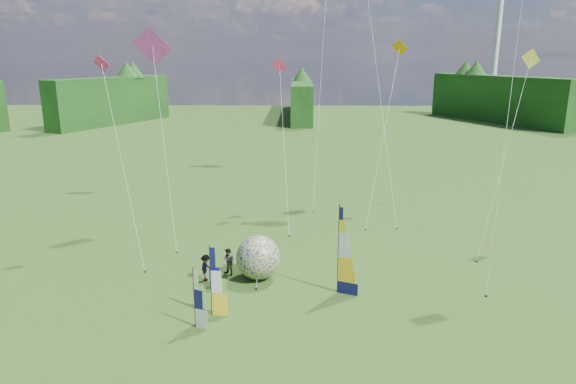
{
  "coord_description": "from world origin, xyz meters",
  "views": [
    {
      "loc": [
        -0.41,
        -22.09,
        12.48
      ],
      "look_at": [
        -1.0,
        4.0,
        5.5
      ],
      "focal_mm": 32.0,
      "sensor_mm": 36.0,
      "label": 1
    }
  ],
  "objects_px": {
    "spectator_b": "(229,262)",
    "side_banner_far": "(194,299)",
    "spectator_d": "(255,251)",
    "spectator_c": "(206,268)",
    "kite_whale": "(379,72)",
    "bol_inflatable": "(258,258)",
    "camp_chair": "(215,279)",
    "spectator_a": "(248,262)",
    "feather_banner_main": "(338,251)",
    "side_banner_left": "(211,282)"
  },
  "relations": [
    {
      "from": "spectator_b",
      "to": "side_banner_left",
      "type": "bearing_deg",
      "value": -53.33
    },
    {
      "from": "spectator_b",
      "to": "side_banner_far",
      "type": "bearing_deg",
      "value": -58.58
    },
    {
      "from": "bol_inflatable",
      "to": "camp_chair",
      "type": "xyz_separation_m",
      "value": [
        -2.3,
        -1.35,
        -0.73
      ]
    },
    {
      "from": "feather_banner_main",
      "to": "camp_chair",
      "type": "bearing_deg",
      "value": -160.18
    },
    {
      "from": "kite_whale",
      "to": "spectator_b",
      "type": "bearing_deg",
      "value": -125.05
    },
    {
      "from": "side_banner_left",
      "to": "kite_whale",
      "type": "distance_m",
      "value": 23.6
    },
    {
      "from": "feather_banner_main",
      "to": "kite_whale",
      "type": "xyz_separation_m",
      "value": [
        4.15,
        16.22,
        8.78
      ]
    },
    {
      "from": "side_banner_far",
      "to": "spectator_d",
      "type": "distance_m",
      "value": 8.26
    },
    {
      "from": "feather_banner_main",
      "to": "bol_inflatable",
      "type": "relative_size",
      "value": 1.91
    },
    {
      "from": "side_banner_far",
      "to": "kite_whale",
      "type": "height_order",
      "value": "kite_whale"
    },
    {
      "from": "side_banner_far",
      "to": "kite_whale",
      "type": "xyz_separation_m",
      "value": [
        11.12,
        20.05,
        9.73
      ]
    },
    {
      "from": "spectator_b",
      "to": "spectator_d",
      "type": "xyz_separation_m",
      "value": [
        1.41,
        1.93,
        -0.05
      ]
    },
    {
      "from": "feather_banner_main",
      "to": "bol_inflatable",
      "type": "bearing_deg",
      "value": -178.41
    },
    {
      "from": "side_banner_left",
      "to": "side_banner_far",
      "type": "bearing_deg",
      "value": -112.54
    },
    {
      "from": "side_banner_far",
      "to": "spectator_b",
      "type": "bearing_deg",
      "value": 106.32
    },
    {
      "from": "bol_inflatable",
      "to": "spectator_d",
      "type": "xyz_separation_m",
      "value": [
        -0.37,
        2.34,
        -0.52
      ]
    },
    {
      "from": "side_banner_left",
      "to": "spectator_c",
      "type": "xyz_separation_m",
      "value": [
        -1.01,
        4.09,
        -1.03
      ]
    },
    {
      "from": "side_banner_far",
      "to": "spectator_c",
      "type": "height_order",
      "value": "side_banner_far"
    },
    {
      "from": "spectator_c",
      "to": "spectator_b",
      "type": "bearing_deg",
      "value": -48.82
    },
    {
      "from": "side_banner_left",
      "to": "spectator_c",
      "type": "distance_m",
      "value": 4.33
    },
    {
      "from": "feather_banner_main",
      "to": "bol_inflatable",
      "type": "xyz_separation_m",
      "value": [
        -4.42,
        1.76,
        -1.16
      ]
    },
    {
      "from": "side_banner_far",
      "to": "spectator_a",
      "type": "distance_m",
      "value": 6.27
    },
    {
      "from": "side_banner_far",
      "to": "spectator_b",
      "type": "xyz_separation_m",
      "value": [
        0.78,
        6.0,
        -0.67
      ]
    },
    {
      "from": "spectator_d",
      "to": "spectator_a",
      "type": "bearing_deg",
      "value": 102.23
    },
    {
      "from": "side_banner_far",
      "to": "spectator_d",
      "type": "xyz_separation_m",
      "value": [
        2.19,
        7.93,
        -0.72
      ]
    },
    {
      "from": "spectator_a",
      "to": "kite_whale",
      "type": "relative_size",
      "value": 0.08
    },
    {
      "from": "spectator_a",
      "to": "camp_chair",
      "type": "bearing_deg",
      "value": -157.28
    },
    {
      "from": "feather_banner_main",
      "to": "camp_chair",
      "type": "relative_size",
      "value": 4.46
    },
    {
      "from": "spectator_d",
      "to": "side_banner_far",
      "type": "bearing_deg",
      "value": 94.25
    },
    {
      "from": "spectator_c",
      "to": "side_banner_far",
      "type": "bearing_deg",
      "value": -167.54
    },
    {
      "from": "side_banner_left",
      "to": "spectator_d",
      "type": "relative_size",
      "value": 2.39
    },
    {
      "from": "feather_banner_main",
      "to": "spectator_c",
      "type": "xyz_separation_m",
      "value": [
        -7.39,
        1.39,
        -1.65
      ]
    },
    {
      "from": "feather_banner_main",
      "to": "kite_whale",
      "type": "bearing_deg",
      "value": 98.95
    },
    {
      "from": "feather_banner_main",
      "to": "camp_chair",
      "type": "xyz_separation_m",
      "value": [
        -6.72,
        0.41,
        -1.88
      ]
    },
    {
      "from": "side_banner_left",
      "to": "spectator_a",
      "type": "xyz_separation_m",
      "value": [
        1.33,
        4.79,
        -0.95
      ]
    },
    {
      "from": "feather_banner_main",
      "to": "side_banner_far",
      "type": "bearing_deg",
      "value": -127.92
    },
    {
      "from": "spectator_d",
      "to": "camp_chair",
      "type": "height_order",
      "value": "spectator_d"
    },
    {
      "from": "spectator_d",
      "to": "kite_whale",
      "type": "height_order",
      "value": "kite_whale"
    },
    {
      "from": "bol_inflatable",
      "to": "spectator_d",
      "type": "distance_m",
      "value": 2.43
    },
    {
      "from": "spectator_d",
      "to": "kite_whale",
      "type": "xyz_separation_m",
      "value": [
        8.94,
        12.12,
        10.45
      ]
    },
    {
      "from": "side_banner_far",
      "to": "spectator_a",
      "type": "relative_size",
      "value": 1.73
    },
    {
      "from": "side_banner_far",
      "to": "spectator_d",
      "type": "height_order",
      "value": "side_banner_far"
    },
    {
      "from": "spectator_c",
      "to": "kite_whale",
      "type": "distance_m",
      "value": 21.49
    },
    {
      "from": "bol_inflatable",
      "to": "side_banner_left",
      "type": "bearing_deg",
      "value": -113.7
    },
    {
      "from": "spectator_b",
      "to": "feather_banner_main",
      "type": "bearing_deg",
      "value": 19.5
    },
    {
      "from": "spectator_a",
      "to": "camp_chair",
      "type": "relative_size",
      "value": 1.57
    },
    {
      "from": "kite_whale",
      "to": "side_banner_left",
      "type": "bearing_deg",
      "value": -117.78
    },
    {
      "from": "feather_banner_main",
      "to": "camp_chair",
      "type": "height_order",
      "value": "feather_banner_main"
    },
    {
      "from": "side_banner_far",
      "to": "spectator_c",
      "type": "xyz_separation_m",
      "value": [
        -0.41,
        5.22,
        -0.7
      ]
    },
    {
      "from": "feather_banner_main",
      "to": "bol_inflatable",
      "type": "distance_m",
      "value": 4.9
    }
  ]
}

